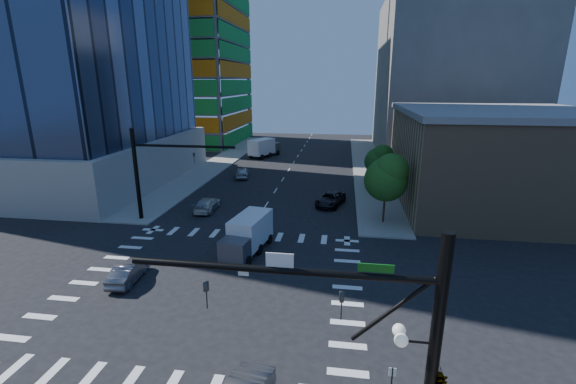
# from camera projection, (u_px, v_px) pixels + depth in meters

# --- Properties ---
(ground) EXTENTS (160.00, 160.00, 0.00)m
(ground) POSITION_uv_depth(u_px,v_px,m) (214.00, 285.00, 26.22)
(ground) COLOR black
(ground) RESTS_ON ground
(road_markings) EXTENTS (20.00, 20.00, 0.01)m
(road_markings) POSITION_uv_depth(u_px,v_px,m) (214.00, 285.00, 26.22)
(road_markings) COLOR silver
(road_markings) RESTS_ON ground
(sidewalk_ne) EXTENTS (5.00, 60.00, 0.15)m
(sidewalk_ne) POSITION_uv_depth(u_px,v_px,m) (368.00, 167.00, 62.52)
(sidewalk_ne) COLOR gray
(sidewalk_ne) RESTS_ON ground
(sidewalk_nw) EXTENTS (5.00, 60.00, 0.15)m
(sidewalk_nw) POSITION_uv_depth(u_px,v_px,m) (220.00, 162.00, 65.97)
(sidewalk_nw) COLOR gray
(sidewalk_nw) RESTS_ON ground
(construction_building) EXTENTS (25.16, 34.50, 70.60)m
(construction_building) POSITION_uv_depth(u_px,v_px,m) (179.00, 27.00, 82.11)
(construction_building) COLOR slate
(construction_building) RESTS_ON ground
(commercial_building) EXTENTS (20.50, 22.50, 10.60)m
(commercial_building) POSITION_uv_depth(u_px,v_px,m) (496.00, 158.00, 42.22)
(commercial_building) COLOR #947856
(commercial_building) RESTS_ON ground
(bg_building_ne) EXTENTS (24.00, 30.00, 28.00)m
(bg_building_ne) POSITION_uv_depth(u_px,v_px,m) (448.00, 78.00, 70.93)
(bg_building_ne) COLOR #635F59
(bg_building_ne) RESTS_ON ground
(signal_mast_se) EXTENTS (10.51, 2.48, 9.00)m
(signal_mast_se) POSITION_uv_depth(u_px,v_px,m) (405.00, 350.00, 12.43)
(signal_mast_se) COLOR black
(signal_mast_se) RESTS_ON sidewalk_se
(signal_mast_nw) EXTENTS (10.20, 0.40, 9.00)m
(signal_mast_nw) POSITION_uv_depth(u_px,v_px,m) (150.00, 167.00, 37.02)
(signal_mast_nw) COLOR black
(signal_mast_nw) RESTS_ON sidewalk_nw
(tree_south) EXTENTS (4.16, 4.16, 6.82)m
(tree_south) POSITION_uv_depth(u_px,v_px,m) (388.00, 177.00, 36.40)
(tree_south) COLOR #382316
(tree_south) RESTS_ON sidewalk_ne
(tree_north) EXTENTS (3.54, 3.52, 5.78)m
(tree_north) POSITION_uv_depth(u_px,v_px,m) (380.00, 160.00, 47.97)
(tree_north) COLOR #382316
(tree_north) RESTS_ON sidewalk_ne
(car_nb_far) EXTENTS (3.67, 5.54, 1.41)m
(car_nb_far) POSITION_uv_depth(u_px,v_px,m) (330.00, 199.00, 43.01)
(car_nb_far) COLOR black
(car_nb_far) RESTS_ON ground
(car_sb_near) EXTENTS (2.11, 4.85, 1.39)m
(car_sb_near) POSITION_uv_depth(u_px,v_px,m) (207.00, 204.00, 41.29)
(car_sb_near) COLOR silver
(car_sb_near) RESTS_ON ground
(car_sb_mid) EXTENTS (2.74, 4.83, 1.55)m
(car_sb_mid) POSITION_uv_depth(u_px,v_px,m) (242.00, 172.00, 55.51)
(car_sb_mid) COLOR #B3B5BB
(car_sb_mid) RESTS_ON ground
(car_sb_cross) EXTENTS (1.71, 4.15, 1.34)m
(car_sb_cross) POSITION_uv_depth(u_px,v_px,m) (128.00, 272.00, 26.63)
(car_sb_cross) COLOR #56565B
(car_sb_cross) RESTS_ON ground
(box_truck_near) EXTENTS (3.30, 5.90, 2.92)m
(box_truck_near) POSITION_uv_depth(u_px,v_px,m) (246.00, 238.00, 30.78)
(box_truck_near) COLOR black
(box_truck_near) RESTS_ON ground
(box_truck_far) EXTENTS (5.04, 6.87, 3.32)m
(box_truck_far) POSITION_uv_depth(u_px,v_px,m) (265.00, 149.00, 70.91)
(box_truck_far) COLOR black
(box_truck_far) RESTS_ON ground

